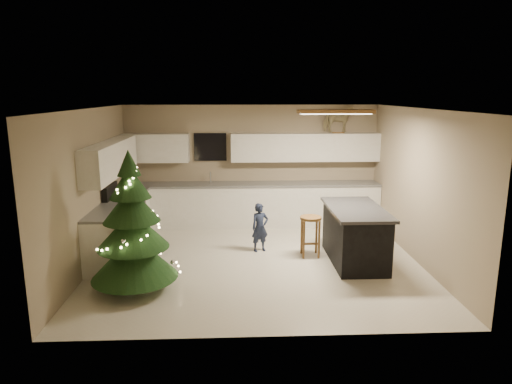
% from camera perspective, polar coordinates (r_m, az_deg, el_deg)
% --- Properties ---
extents(ground_plane, '(5.50, 5.50, 0.00)m').
position_cam_1_polar(ground_plane, '(7.98, 0.11, -8.64)').
color(ground_plane, beige).
extents(room_shell, '(5.52, 5.02, 2.61)m').
position_cam_1_polar(room_shell, '(7.53, 0.29, 3.90)').
color(room_shell, gray).
rests_on(room_shell, ground_plane).
extents(cabinetry, '(5.50, 3.20, 2.00)m').
position_cam_1_polar(cabinetry, '(9.34, -5.94, -0.71)').
color(cabinetry, white).
rests_on(cabinetry, ground_plane).
extents(island, '(0.90, 1.70, 0.95)m').
position_cam_1_polar(island, '(8.01, 12.26, -5.21)').
color(island, black).
rests_on(island, ground_plane).
extents(bar_stool, '(0.38, 0.38, 0.72)m').
position_cam_1_polar(bar_stool, '(8.12, 6.83, -4.29)').
color(bar_stool, brown).
rests_on(bar_stool, ground_plane).
extents(christmas_tree, '(1.30, 1.26, 2.08)m').
position_cam_1_polar(christmas_tree, '(6.86, -15.15, -5.06)').
color(christmas_tree, '#3F2816').
rests_on(christmas_tree, ground_plane).
extents(toddler, '(0.38, 0.32, 0.89)m').
position_cam_1_polar(toddler, '(8.34, 0.50, -4.45)').
color(toddler, black).
rests_on(toddler, ground_plane).
extents(rocking_horse, '(0.67, 0.39, 0.56)m').
position_cam_1_polar(rocking_horse, '(10.03, 10.30, 8.90)').
color(rocking_horse, brown).
rests_on(rocking_horse, cabinetry).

